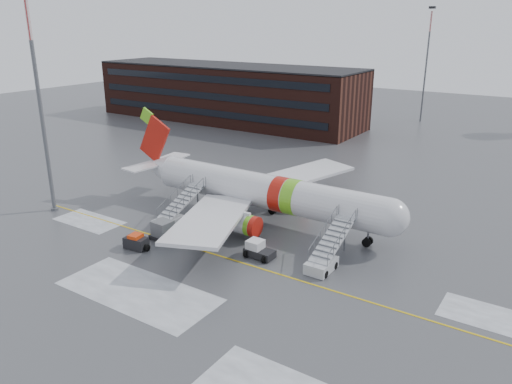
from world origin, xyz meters
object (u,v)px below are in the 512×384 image
Objects in this scene: baggage_tractor at (136,243)px; light_mast_near at (40,103)px; airstair_fwd at (325,257)px; pushback_tug at (258,250)px; airliner at (259,191)px; airstair_aft at (173,216)px; uld_container at (163,231)px.

light_mast_near reaches higher than baggage_tractor.
airstair_fwd is at bearing 20.83° from baggage_tractor.
pushback_tug is at bearing 24.67° from baggage_tractor.
pushback_tug is (5.17, -8.05, -2.70)m from airliner.
light_mast_near is at bearing -163.49° from airstair_aft.
uld_container is (1.85, -3.56, -0.11)m from airstair_aft.
light_mast_near is (-14.86, -4.41, 11.62)m from airstair_aft.
pushback_tug is 10.49m from uld_container.
baggage_tractor is at bearing -159.17° from airstair_fwd.
airstair_aft is 19.37m from light_mast_near.
light_mast_near is (-21.82, -10.94, 9.26)m from airliner.
airstair_fwd is 1.00× the size of airstair_aft.
pushback_tug is 1.10× the size of uld_container.
airliner is 11.58m from uld_container.
baggage_tractor is 20.10m from light_mast_near.
airstair_aft is 2.67× the size of pushback_tug.
airstair_aft is at bearing 117.41° from uld_container.
airliner is 13.39m from airstair_fwd.
light_mast_near is (-26.99, -2.89, 11.96)m from pushback_tug.
airstair_fwd is at bearing 12.13° from uld_container.
light_mast_near is at bearing -173.89° from pushback_tug.
pushback_tug reaches higher than baggage_tractor.
baggage_tractor is at bearing -155.33° from pushback_tug.
airstair_fwd is (11.44, -6.54, -2.35)m from airliner.
airliner is at bearing 43.21° from airstair_aft.
baggage_tractor is at bearing -104.05° from uld_container.
uld_container is at bearing -62.59° from airstair_aft.
airliner is at bearing 65.89° from baggage_tractor.
airliner is 4.55× the size of airstair_fwd.
light_mast_near is (-15.95, 2.18, 12.04)m from baggage_tractor.
uld_container is at bearing 2.91° from light_mast_near.
airliner is 9.83m from airstair_aft.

